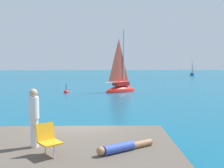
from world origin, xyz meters
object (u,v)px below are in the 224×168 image
object	(u,v)px
person_sunbather	(123,147)
sailboat_far	(192,75)
person_standing	(34,116)
marker_buoy	(66,93)
beach_chair	(48,138)
sailboat_near	(121,88)

from	to	relation	value
person_sunbather	sailboat_far	bearing A→B (deg)	37.79
person_standing	marker_buoy	size ratio (longest dim) A/B	1.43
person_standing	beach_chair	xyz separation A→B (m)	(0.51, -0.65, -0.42)
sailboat_near	sailboat_far	size ratio (longest dim) A/B	1.97
sailboat_far	person_standing	world-z (taller)	sailboat_far
person_standing	beach_chair	size ratio (longest dim) A/B	2.03
sailboat_far	person_standing	distance (m)	54.50
marker_buoy	beach_chair	bearing A→B (deg)	-83.08
sailboat_far	beach_chair	world-z (taller)	sailboat_far
marker_buoy	sailboat_far	bearing A→B (deg)	52.92
person_sunbather	person_standing	bearing A→B (deg)	138.03
person_standing	marker_buoy	world-z (taller)	person_standing
marker_buoy	person_sunbather	bearing A→B (deg)	-77.74
person_standing	sailboat_near	bearing A→B (deg)	-103.80
sailboat_near	sailboat_far	world-z (taller)	sailboat_near
beach_chair	person_sunbather	bearing A→B (deg)	58.73
person_sunbather	person_standing	distance (m)	2.56
person_standing	person_sunbather	bearing A→B (deg)	166.31
person_sunbather	sailboat_near	bearing A→B (deg)	54.66
beach_chair	person_standing	bearing A→B (deg)	179.62
person_standing	beach_chair	bearing A→B (deg)	124.03
sailboat_near	beach_chair	bearing A→B (deg)	-133.04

